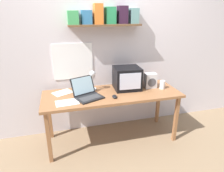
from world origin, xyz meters
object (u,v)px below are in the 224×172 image
object	(u,v)px
juice_glass	(162,85)
laptop	(87,92)
crt_monitor	(127,78)
desk_lamp	(92,79)
space_heater	(150,81)
corner_desk	(112,97)
computer_mouse	(115,97)
loose_paper_near_laptop	(63,93)
printed_handout	(67,103)

from	to	relation	value
juice_glass	laptop	bearing A→B (deg)	-179.54
crt_monitor	desk_lamp	bearing A→B (deg)	175.80
crt_monitor	space_heater	xyz separation A→B (m)	(0.34, -0.05, -0.05)
corner_desk	juice_glass	size ratio (longest dim) A/B	15.47
corner_desk	juice_glass	xyz separation A→B (m)	(0.73, -0.03, 0.11)
computer_mouse	crt_monitor	bearing A→B (deg)	46.07
computer_mouse	loose_paper_near_laptop	world-z (taller)	computer_mouse
computer_mouse	printed_handout	distance (m)	0.59
crt_monitor	space_heater	bearing A→B (deg)	-4.67
crt_monitor	printed_handout	size ratio (longest dim) A/B	1.29
desk_lamp	printed_handout	distance (m)	0.51
computer_mouse	loose_paper_near_laptop	xyz separation A→B (m)	(-0.63, 0.34, -0.01)
laptop	printed_handout	size ratio (longest dim) A/B	1.45
laptop	printed_handout	world-z (taller)	laptop
corner_desk	computer_mouse	size ratio (longest dim) A/B	16.21
loose_paper_near_laptop	desk_lamp	bearing A→B (deg)	-1.62
desk_lamp	computer_mouse	size ratio (longest dim) A/B	2.55
laptop	juice_glass	bearing A→B (deg)	-21.63
laptop	printed_handout	bearing A→B (deg)	-177.66
crt_monitor	juice_glass	world-z (taller)	crt_monitor
laptop	desk_lamp	world-z (taller)	desk_lamp
corner_desk	desk_lamp	size ratio (longest dim) A/B	6.36
juice_glass	space_heater	bearing A→B (deg)	149.61
crt_monitor	computer_mouse	bearing A→B (deg)	-130.81
desk_lamp	space_heater	size ratio (longest dim) A/B	1.37
laptop	desk_lamp	xyz separation A→B (m)	(0.11, 0.20, 0.10)
juice_glass	corner_desk	bearing A→B (deg)	177.84
space_heater	computer_mouse	distance (m)	0.63
computer_mouse	laptop	bearing A→B (deg)	160.03
computer_mouse	printed_handout	world-z (taller)	computer_mouse
space_heater	loose_paper_near_laptop	size ratio (longest dim) A/B	0.70
corner_desk	printed_handout	size ratio (longest dim) A/B	6.33
crt_monitor	laptop	distance (m)	0.61
corner_desk	printed_handout	world-z (taller)	printed_handout
printed_handout	space_heater	bearing A→B (deg)	10.13
laptop	computer_mouse	xyz separation A→B (m)	(0.34, -0.12, -0.04)
corner_desk	laptop	distance (m)	0.37
printed_handout	crt_monitor	bearing A→B (deg)	16.92
corner_desk	crt_monitor	world-z (taller)	crt_monitor
laptop	juice_glass	xyz separation A→B (m)	(1.07, 0.01, -0.01)
crt_monitor	desk_lamp	distance (m)	0.48
corner_desk	laptop	size ratio (longest dim) A/B	4.37
laptop	crt_monitor	bearing A→B (deg)	-8.65
laptop	computer_mouse	bearing A→B (deg)	-42.07
corner_desk	printed_handout	bearing A→B (deg)	-165.79
loose_paper_near_laptop	corner_desk	bearing A→B (deg)	-15.50
printed_handout	desk_lamp	bearing A→B (deg)	41.18
crt_monitor	printed_handout	xyz separation A→B (m)	(-0.84, -0.26, -0.15)
juice_glass	loose_paper_near_laptop	xyz separation A→B (m)	(-1.37, 0.21, -0.05)
laptop	space_heater	size ratio (longest dim) A/B	2.00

